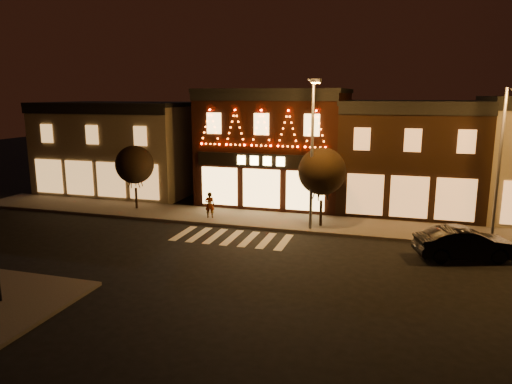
% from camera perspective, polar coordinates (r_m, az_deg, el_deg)
% --- Properties ---
extents(ground, '(120.00, 120.00, 0.00)m').
position_cam_1_polar(ground, '(23.29, -6.22, -8.25)').
color(ground, black).
rests_on(ground, ground).
extents(sidewalk_far, '(44.00, 4.00, 0.15)m').
position_cam_1_polar(sidewalk_far, '(29.95, 3.29, -3.52)').
color(sidewalk_far, '#47423D').
rests_on(sidewalk_far, ground).
extents(building_left, '(12.20, 8.28, 7.30)m').
position_cam_1_polar(building_left, '(40.63, -15.68, 5.22)').
color(building_left, '#746B52').
rests_on(building_left, ground).
extents(building_pulp, '(10.20, 8.34, 8.30)m').
position_cam_1_polar(building_pulp, '(35.39, 2.46, 5.57)').
color(building_pulp, black).
rests_on(building_pulp, ground).
extents(building_right_a, '(9.20, 8.28, 7.50)m').
position_cam_1_polar(building_right_a, '(34.39, 18.03, 4.16)').
color(building_right_a, black).
rests_on(building_right_a, ground).
extents(streetlamp_mid, '(0.79, 1.97, 8.63)m').
position_cam_1_polar(streetlamp_mid, '(27.02, 6.81, 5.86)').
color(streetlamp_mid, '#59595E').
rests_on(streetlamp_mid, sidewalk_far).
extents(streetlamp_right, '(0.55, 1.86, 8.11)m').
position_cam_1_polar(streetlamp_right, '(27.15, 27.46, 4.01)').
color(streetlamp_right, '#59595E').
rests_on(streetlamp_right, sidewalk_far).
extents(tree_left, '(2.61, 2.61, 4.36)m').
position_cam_1_polar(tree_left, '(33.47, -14.39, 3.20)').
color(tree_left, black).
rests_on(tree_left, sidewalk_far).
extents(tree_right, '(2.82, 2.82, 4.72)m').
position_cam_1_polar(tree_right, '(28.25, 7.94, 2.47)').
color(tree_right, black).
rests_on(tree_right, sidewalk_far).
extents(dark_sedan, '(4.99, 2.94, 1.56)m').
position_cam_1_polar(dark_sedan, '(25.37, 23.83, -5.68)').
color(dark_sedan, black).
rests_on(dark_sedan, ground).
extents(pedestrian, '(0.68, 0.52, 1.67)m').
position_cam_1_polar(pedestrian, '(30.43, -5.58, -1.55)').
color(pedestrian, gray).
rests_on(pedestrian, sidewalk_far).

